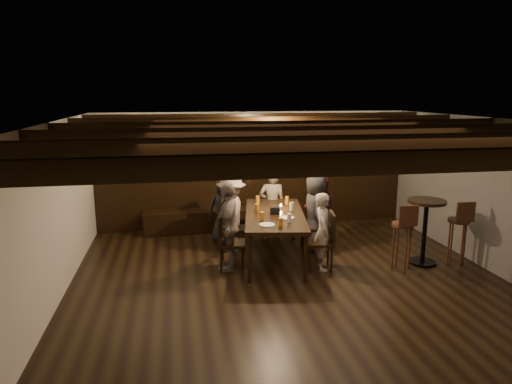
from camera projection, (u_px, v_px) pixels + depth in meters
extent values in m
plane|color=black|center=(297.00, 293.00, 6.46)|extent=(7.00, 7.00, 0.00)
plane|color=black|center=(301.00, 122.00, 5.95)|extent=(7.00, 7.00, 0.00)
plane|color=beige|center=(255.00, 169.00, 9.57)|extent=(6.50, 0.00, 6.50)
plane|color=#595956|center=(511.00, 201.00, 6.77)|extent=(0.00, 7.00, 7.00)
plane|color=beige|center=(46.00, 223.00, 5.65)|extent=(0.00, 7.00, 7.00)
cube|color=black|center=(255.00, 200.00, 9.67)|extent=(6.50, 0.08, 1.10)
cube|color=black|center=(219.00, 220.00, 9.35)|extent=(3.00, 0.45, 0.45)
cube|color=black|center=(216.00, 145.00, 9.22)|extent=(0.62, 0.12, 0.72)
cube|color=black|center=(217.00, 145.00, 9.16)|extent=(0.50, 0.02, 0.58)
cube|color=black|center=(414.00, 162.00, 3.18)|extent=(6.50, 0.10, 0.16)
cube|color=black|center=(351.00, 144.00, 4.30)|extent=(6.50, 0.10, 0.16)
cube|color=black|center=(314.00, 133.00, 5.41)|extent=(6.50, 0.10, 0.16)
cube|color=black|center=(290.00, 126.00, 6.53)|extent=(6.50, 0.10, 0.16)
cube|color=black|center=(273.00, 121.00, 7.64)|extent=(6.50, 0.10, 0.16)
cube|color=black|center=(260.00, 118.00, 8.76)|extent=(6.50, 0.10, 0.16)
sphere|color=#FFE099|center=(112.00, 126.00, 8.29)|extent=(0.07, 0.07, 0.07)
sphere|color=#FFE099|center=(188.00, 125.00, 8.53)|extent=(0.07, 0.07, 0.07)
sphere|color=#FFE099|center=(260.00, 124.00, 8.77)|extent=(0.07, 0.07, 0.07)
sphere|color=#FFE099|center=(328.00, 123.00, 9.00)|extent=(0.07, 0.07, 0.07)
sphere|color=#FFE099|center=(393.00, 122.00, 9.24)|extent=(0.07, 0.07, 0.07)
cube|color=black|center=(275.00, 215.00, 7.64)|extent=(1.32, 2.27, 0.06)
cylinder|color=black|center=(249.00, 259.00, 6.74)|extent=(0.06, 0.06, 0.74)
cylinder|color=black|center=(250.00, 222.00, 8.70)|extent=(0.06, 0.06, 0.74)
cylinder|color=black|center=(306.00, 259.00, 6.74)|extent=(0.06, 0.06, 0.74)
cylinder|color=black|center=(294.00, 222.00, 8.71)|extent=(0.06, 0.06, 0.74)
cube|color=black|center=(234.00, 228.00, 8.15)|extent=(0.45, 0.45, 0.05)
cube|color=black|center=(224.00, 216.00, 8.10)|extent=(0.10, 0.39, 0.43)
cube|color=black|center=(232.00, 244.00, 7.27)|extent=(0.48, 0.48, 0.05)
cube|color=black|center=(220.00, 229.00, 7.21)|extent=(0.11, 0.41, 0.45)
cube|color=black|center=(312.00, 227.00, 8.16)|extent=(0.47, 0.47, 0.05)
cube|color=black|center=(323.00, 214.00, 8.10)|extent=(0.11, 0.41, 0.44)
cube|color=black|center=(320.00, 243.00, 7.27)|extent=(0.49, 0.49, 0.05)
cube|color=black|center=(332.00, 227.00, 7.22)|extent=(0.11, 0.42, 0.46)
imported|color=black|center=(224.00, 209.00, 8.54)|extent=(0.68, 0.51, 1.28)
imported|color=gray|center=(272.00, 205.00, 8.68)|extent=(0.55, 0.41, 1.37)
imported|color=#521C27|center=(320.00, 210.00, 8.55)|extent=(0.69, 0.58, 1.26)
imported|color=gray|center=(231.00, 213.00, 8.09)|extent=(0.66, 0.97, 1.38)
imported|color=gray|center=(229.00, 226.00, 7.21)|extent=(0.49, 0.88, 1.43)
imported|color=#27272A|center=(316.00, 212.00, 8.10)|extent=(0.56, 0.76, 1.42)
imported|color=#A4998A|center=(323.00, 231.00, 7.23)|extent=(0.37, 0.50, 1.25)
cylinder|color=#BF7219|center=(258.00, 200.00, 8.30)|extent=(0.07, 0.07, 0.14)
cylinder|color=#BF7219|center=(287.00, 200.00, 8.25)|extent=(0.07, 0.07, 0.14)
cylinder|color=#BF7219|center=(257.00, 208.00, 7.71)|extent=(0.07, 0.07, 0.14)
cylinder|color=silver|center=(292.00, 206.00, 7.81)|extent=(0.07, 0.07, 0.14)
cylinder|color=#BF7219|center=(262.00, 216.00, 7.17)|extent=(0.07, 0.07, 0.14)
cylinder|color=silver|center=(289.00, 218.00, 7.08)|extent=(0.07, 0.07, 0.14)
cylinder|color=#BF7219|center=(281.00, 223.00, 6.83)|extent=(0.07, 0.07, 0.14)
cylinder|color=white|center=(267.00, 225.00, 6.94)|extent=(0.24, 0.24, 0.01)
cylinder|color=white|center=(287.00, 218.00, 7.34)|extent=(0.24, 0.24, 0.01)
cube|color=black|center=(275.00, 211.00, 7.57)|extent=(0.15, 0.10, 0.12)
cylinder|color=beige|center=(281.00, 207.00, 7.92)|extent=(0.05, 0.05, 0.05)
cylinder|color=black|center=(422.00, 262.00, 7.59)|extent=(0.45, 0.45, 0.04)
cylinder|color=black|center=(424.00, 233.00, 7.48)|extent=(0.07, 0.07, 1.02)
cylinder|color=black|center=(427.00, 201.00, 7.37)|extent=(0.61, 0.61, 0.05)
cylinder|color=#3E2113|center=(403.00, 225.00, 7.15)|extent=(0.35, 0.35, 0.05)
cube|color=#3E2113|center=(409.00, 216.00, 6.96)|extent=(0.31, 0.05, 0.33)
cylinder|color=#3E2113|center=(459.00, 221.00, 7.37)|extent=(0.35, 0.35, 0.05)
cube|color=#3E2113|center=(466.00, 212.00, 7.18)|extent=(0.31, 0.04, 0.33)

